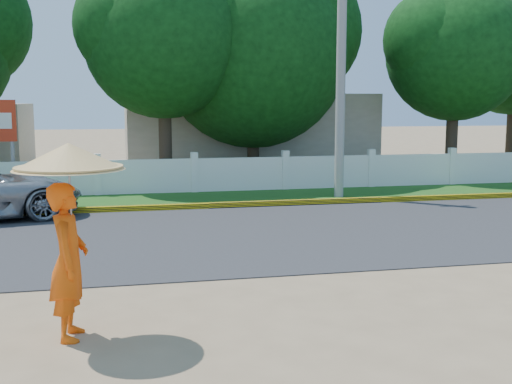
% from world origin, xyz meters
% --- Properties ---
extents(ground, '(120.00, 120.00, 0.00)m').
position_xyz_m(ground, '(0.00, 0.00, 0.00)').
color(ground, '#9E8460').
rests_on(ground, ground).
extents(road, '(60.00, 7.00, 0.02)m').
position_xyz_m(road, '(0.00, 4.50, 0.01)').
color(road, '#38383A').
rests_on(road, ground).
extents(grass_verge, '(60.00, 3.50, 0.03)m').
position_xyz_m(grass_verge, '(0.00, 9.75, 0.01)').
color(grass_verge, '#2D601E').
rests_on(grass_verge, ground).
extents(curb, '(40.00, 0.18, 0.16)m').
position_xyz_m(curb, '(0.00, 8.05, 0.08)').
color(curb, yellow).
rests_on(curb, ground).
extents(fence, '(40.00, 0.10, 1.10)m').
position_xyz_m(fence, '(0.00, 11.20, 0.55)').
color(fence, silver).
rests_on(fence, ground).
extents(building_near, '(10.00, 6.00, 3.20)m').
position_xyz_m(building_near, '(3.00, 18.00, 1.60)').
color(building_near, '#B7AD99').
rests_on(building_near, ground).
extents(utility_pole, '(0.28, 0.28, 7.30)m').
position_xyz_m(utility_pole, '(4.16, 9.25, 3.65)').
color(utility_pole, gray).
rests_on(utility_pole, ground).
extents(monk_with_parasol, '(1.33, 1.33, 2.42)m').
position_xyz_m(monk_with_parasol, '(-3.00, -1.12, 1.57)').
color(monk_with_parasol, '#EA530C').
rests_on(monk_with_parasol, ground).
extents(tree_row, '(41.04, 7.90, 8.54)m').
position_xyz_m(tree_row, '(3.97, 14.11, 4.88)').
color(tree_row, '#473828').
rests_on(tree_row, ground).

